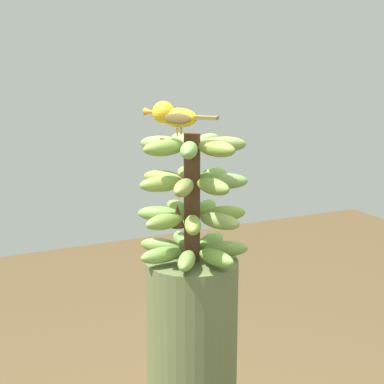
% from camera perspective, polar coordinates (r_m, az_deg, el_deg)
% --- Properties ---
extents(banana_bunch, '(0.30, 0.30, 0.34)m').
position_cam_1_polar(banana_bunch, '(1.59, -0.02, -0.62)').
color(banana_bunch, '#4C2D1E').
rests_on(banana_bunch, banana_tree).
extents(perched_bird, '(0.15, 0.15, 0.08)m').
position_cam_1_polar(perched_bird, '(1.53, -1.79, 7.11)').
color(perched_bird, '#C68933').
rests_on(perched_bird, banana_bunch).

